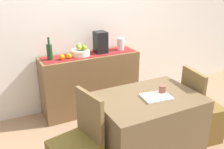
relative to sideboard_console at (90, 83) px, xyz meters
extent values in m
cube|color=#9A7759|center=(0.15, -0.92, -0.44)|extent=(6.40, 6.40, 0.02)
cube|color=silver|center=(0.15, 0.26, 0.92)|extent=(6.40, 0.06, 2.70)
cube|color=brown|center=(0.00, 0.00, 0.00)|extent=(1.39, 0.42, 0.85)
cube|color=maroon|center=(0.00, 0.00, 0.43)|extent=(1.30, 0.32, 0.01)
cylinder|color=white|center=(-0.13, 0.00, 0.47)|extent=(0.26, 0.26, 0.08)
sphere|color=#82B13C|center=(-0.07, 0.00, 0.54)|extent=(0.07, 0.07, 0.07)
sphere|color=#93AB2F|center=(-0.15, -0.04, 0.55)|extent=(0.07, 0.07, 0.07)
sphere|color=olive|center=(-0.14, 0.03, 0.55)|extent=(0.08, 0.08, 0.08)
sphere|color=olive|center=(-0.09, -0.06, 0.55)|extent=(0.07, 0.07, 0.07)
cylinder|color=#1D3C1F|center=(-0.55, 0.00, 0.53)|extent=(0.07, 0.07, 0.21)
cylinder|color=#1D3C1F|center=(-0.55, 0.00, 0.68)|extent=(0.03, 0.03, 0.09)
cube|color=black|center=(0.17, 0.00, 0.58)|extent=(0.16, 0.18, 0.30)
cylinder|color=silver|center=(0.49, 0.00, 0.51)|extent=(0.10, 0.10, 0.18)
sphere|color=orange|center=(-0.31, -0.06, 0.46)|extent=(0.07, 0.07, 0.07)
sphere|color=orange|center=(-0.41, -0.07, 0.46)|extent=(0.08, 0.08, 0.08)
cube|color=brown|center=(0.11, -1.27, -0.06)|extent=(1.03, 0.74, 0.74)
cube|color=white|center=(0.17, -1.32, 0.32)|extent=(0.30, 0.24, 0.02)
cylinder|color=brown|center=(0.28, -1.28, 0.36)|extent=(0.07, 0.07, 0.09)
cube|color=brown|center=(-0.51, -1.24, 0.25)|extent=(0.12, 0.40, 0.45)
cube|color=brown|center=(0.91, -1.27, -0.20)|extent=(0.45, 0.45, 0.45)
cube|color=brown|center=(0.73, -1.25, 0.25)|extent=(0.10, 0.40, 0.45)
camera|label=1|loc=(-1.23, -3.10, 1.43)|focal=40.01mm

